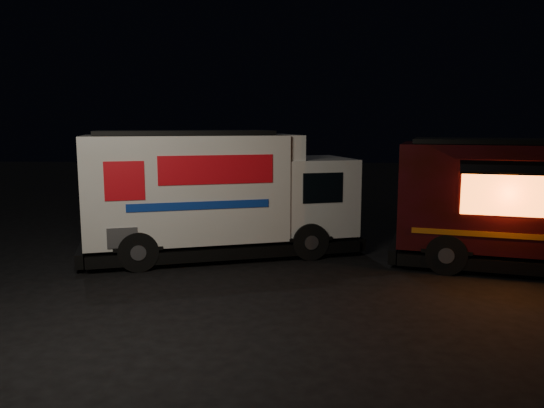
% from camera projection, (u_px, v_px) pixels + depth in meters
% --- Properties ---
extents(ground, '(80.00, 80.00, 0.00)m').
position_uv_depth(ground, '(251.00, 292.00, 11.71)').
color(ground, black).
rests_on(ground, ground).
extents(white_truck, '(8.16, 4.81, 3.50)m').
position_uv_depth(white_truck, '(222.00, 193.00, 14.84)').
color(white_truck, silver).
rests_on(white_truck, ground).
extents(red_truck, '(7.54, 4.36, 3.31)m').
position_uv_depth(red_truck, '(538.00, 205.00, 13.32)').
color(red_truck, '#340910').
rests_on(red_truck, ground).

